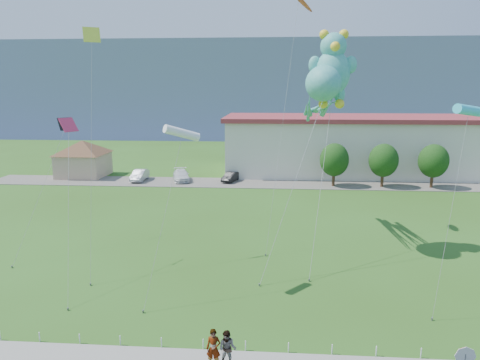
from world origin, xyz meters
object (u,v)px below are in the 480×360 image
warehouse (437,145)px  pavilion (83,155)px  parked_car_black (231,177)px  octopus_kite (321,94)px  pedestrian_left (214,348)px  pedestrian_right (228,349)px  parked_car_white (181,175)px  parked_car_silver (140,175)px  teddy_bear_kite (333,67)px

warehouse → pavilion: bearing=-173.2°
parked_car_black → octopus_kite: 26.34m
pedestrian_left → octopus_kite: 20.38m
pavilion → pedestrian_right: (24.29, -40.67, -2.08)m
pedestrian_right → octopus_kite: (5.42, 16.27, 10.67)m
parked_car_white → pedestrian_left: bearing=-91.2°
pedestrian_right → parked_car_black: (-3.44, 38.54, -0.27)m
pedestrian_left → octopus_kite: bearing=72.4°
parked_car_white → warehouse: bearing=-2.1°
parked_car_silver → warehouse: bearing=11.1°
parked_car_black → teddy_bear_kite: 27.77m
pedestrian_left → parked_car_silver: (-14.99, 38.20, -0.19)m
warehouse → octopus_kite: bearing=-123.7°
pedestrian_left → parked_car_silver: pedestrian_left is taller
pedestrian_left → parked_car_black: pedestrian_left is taller
pedestrian_left → pedestrian_right: size_ratio=1.04×
teddy_bear_kite → warehouse: bearing=57.6°
warehouse → parked_car_silver: bearing=-168.4°
warehouse → parked_car_silver: (-41.30, -8.50, -3.34)m
warehouse → parked_car_black: (-29.15, -8.13, -3.45)m
warehouse → pedestrian_right: (-25.71, -46.67, -3.18)m
pedestrian_left → parked_car_white: size_ratio=0.36×
parked_car_silver → pavilion: bearing=163.4°
parked_car_black → parked_car_white: bearing=-162.7°
pedestrian_left → parked_car_white: pedestrian_left is taller
parked_car_white → teddy_bear_kite: (16.22, -22.62, 12.78)m
octopus_kite → teddy_bear_kite: size_ratio=0.85×
pavilion → pedestrian_right: 47.41m
pavilion → pedestrian_left: (23.68, -40.70, -2.05)m
pavilion → pedestrian_left: 47.14m
pedestrian_left → pedestrian_right: bearing=6.2°
pedestrian_left → teddy_bear_kite: size_ratio=0.11×
pavilion → parked_car_black: (20.85, -2.13, -2.35)m
warehouse → octopus_kite: (-20.29, -30.39, 7.49)m
pedestrian_left → octopus_kite: octopus_kite is taller
teddy_bear_kite → pedestrian_right: bearing=-111.2°
parked_car_white → parked_car_black: bearing=-14.7°
octopus_kite → teddy_bear_kite: bearing=-27.9°
pavilion → parked_car_white: size_ratio=1.87×
pedestrian_left → parked_car_silver: size_ratio=0.40×
parked_car_silver → parked_car_black: size_ratio=1.18×
pavilion → teddy_bear_kite: (30.45, -24.78, 10.53)m
teddy_bear_kite → parked_car_white: bearing=125.6°
pedestrian_right → parked_car_silver: (-15.60, 38.17, -0.16)m
octopus_kite → teddy_bear_kite: (0.74, -0.39, 1.94)m
pedestrian_right → parked_car_white: (-10.06, 38.51, -0.17)m
parked_car_white → octopus_kite: (15.48, -22.23, 10.84)m
pedestrian_left → pedestrian_right: 0.61m
warehouse → octopus_kite: octopus_kite is taller
parked_car_white → teddy_bear_kite: teddy_bear_kite is taller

